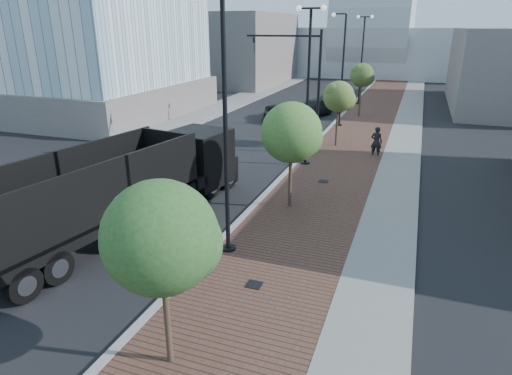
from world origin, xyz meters
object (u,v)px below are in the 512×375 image
(dump_truck, at_px, (156,181))
(white_sedan, at_px, (138,208))
(dark_car_mid, at_px, (276,113))
(pedestrian, at_px, (376,142))

(dump_truck, xyz_separation_m, white_sedan, (0.05, -1.59, -0.70))
(dump_truck, height_order, white_sedan, dump_truck)
(dump_truck, distance_m, dark_car_mid, 22.51)
(pedestrian, bearing_deg, white_sedan, 65.24)
(dump_truck, relative_size, white_sedan, 2.68)
(white_sedan, xyz_separation_m, pedestrian, (8.50, 14.61, 0.16))
(white_sedan, relative_size, dark_car_mid, 1.08)
(dump_truck, distance_m, white_sedan, 1.74)
(dark_car_mid, bearing_deg, white_sedan, -100.38)
(dump_truck, height_order, pedestrian, dump_truck)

